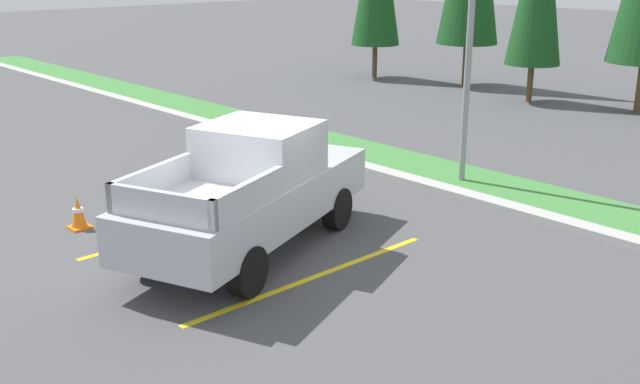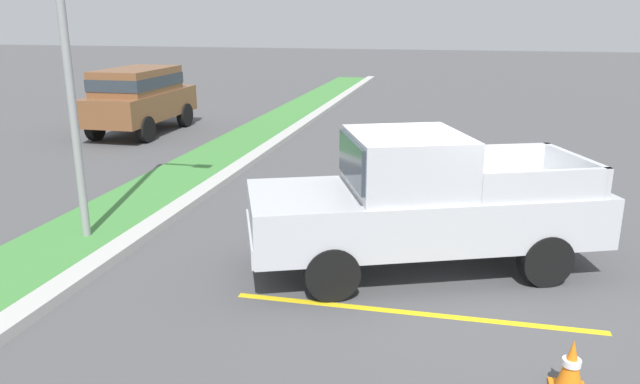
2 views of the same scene
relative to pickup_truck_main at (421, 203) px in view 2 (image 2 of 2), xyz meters
name	(u,v)px [view 2 (image 2 of 2)]	position (x,y,z in m)	size (l,w,h in m)	color
ground_plane	(431,263)	(0.21, -0.19, -1.04)	(120.00, 120.00, 0.00)	#4C4C4F
parking_line_near	(413,313)	(-1.53, -0.05, -1.04)	(0.12, 4.80, 0.01)	yellow
parking_line_far	(427,233)	(1.57, -0.05, -1.04)	(0.12, 4.80, 0.01)	yellow
curb_strip	(140,234)	(0.21, 4.81, -0.97)	(56.00, 0.40, 0.15)	#B2B2AD
grass_median	(84,232)	(0.21, 5.91, -1.01)	(56.00, 1.80, 0.06)	#42843D
pickup_truck_main	(421,203)	(0.00, 0.00, 0.00)	(3.68, 5.54, 2.10)	black
suv_distant	(139,95)	(9.10, 9.59, 0.20)	(4.61, 1.98, 2.10)	black
traffic_cone	(571,367)	(-2.92, -1.74, -0.75)	(0.36, 0.36, 0.60)	orange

